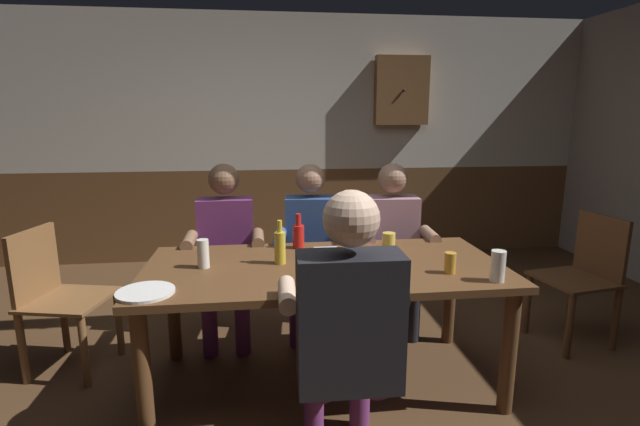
{
  "coord_description": "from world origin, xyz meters",
  "views": [
    {
      "loc": [
        -0.33,
        -2.37,
        1.55
      ],
      "look_at": [
        0.0,
        0.29,
        0.98
      ],
      "focal_mm": 26.16,
      "sensor_mm": 36.0,
      "label": 1
    }
  ],
  "objects_px": {
    "bottle_0": "(298,235)",
    "pint_glass_0": "(364,258)",
    "pint_glass_2": "(498,266)",
    "pint_glass_3": "(203,254)",
    "person_0": "(226,245)",
    "chair_empty_near_left": "(56,295)",
    "person_2": "(393,239)",
    "chair_empty_near_right": "(584,275)",
    "bottle_1": "(280,246)",
    "person_3": "(347,324)",
    "wall_dart_cabinet": "(402,91)",
    "pint_glass_4": "(450,263)",
    "table_candle": "(386,266)",
    "plate_0": "(145,292)",
    "condiment_caddy": "(326,253)",
    "dining_table": "(324,280)",
    "pint_glass_1": "(389,241)",
    "person_1": "(310,242)"
  },
  "relations": [
    {
      "from": "person_2",
      "to": "condiment_caddy",
      "type": "bearing_deg",
      "value": 49.16
    },
    {
      "from": "table_candle",
      "to": "pint_glass_4",
      "type": "distance_m",
      "value": 0.34
    },
    {
      "from": "dining_table",
      "to": "chair_empty_near_left",
      "type": "relative_size",
      "value": 2.26
    },
    {
      "from": "person_3",
      "to": "chair_empty_near_right",
      "type": "xyz_separation_m",
      "value": [
        1.82,
        1.01,
        -0.23
      ]
    },
    {
      "from": "person_2",
      "to": "wall_dart_cabinet",
      "type": "bearing_deg",
      "value": -103.15
    },
    {
      "from": "table_candle",
      "to": "pint_glass_2",
      "type": "bearing_deg",
      "value": -18.69
    },
    {
      "from": "person_1",
      "to": "pint_glass_0",
      "type": "distance_m",
      "value": 0.81
    },
    {
      "from": "pint_glass_3",
      "to": "wall_dart_cabinet",
      "type": "relative_size",
      "value": 0.23
    },
    {
      "from": "person_3",
      "to": "wall_dart_cabinet",
      "type": "height_order",
      "value": "wall_dart_cabinet"
    },
    {
      "from": "plate_0",
      "to": "pint_glass_2",
      "type": "bearing_deg",
      "value": -1.43
    },
    {
      "from": "pint_glass_4",
      "to": "wall_dart_cabinet",
      "type": "relative_size",
      "value": 0.16
    },
    {
      "from": "person_3",
      "to": "chair_empty_near_left",
      "type": "bearing_deg",
      "value": 147.25
    },
    {
      "from": "dining_table",
      "to": "chair_empty_near_right",
      "type": "bearing_deg",
      "value": 9.64
    },
    {
      "from": "wall_dart_cabinet",
      "to": "plate_0",
      "type": "bearing_deg",
      "value": -126.45
    },
    {
      "from": "bottle_0",
      "to": "pint_glass_4",
      "type": "height_order",
      "value": "bottle_0"
    },
    {
      "from": "pint_glass_0",
      "to": "pint_glass_4",
      "type": "xyz_separation_m",
      "value": [
        0.43,
        -0.14,
        0.0
      ]
    },
    {
      "from": "bottle_0",
      "to": "pint_glass_0",
      "type": "height_order",
      "value": "bottle_0"
    },
    {
      "from": "person_1",
      "to": "chair_empty_near_left",
      "type": "height_order",
      "value": "person_1"
    },
    {
      "from": "person_2",
      "to": "pint_glass_4",
      "type": "bearing_deg",
      "value": 97.43
    },
    {
      "from": "chair_empty_near_right",
      "to": "pint_glass_2",
      "type": "xyz_separation_m",
      "value": [
        -1.0,
        -0.67,
        0.33
      ]
    },
    {
      "from": "pint_glass_2",
      "to": "pint_glass_3",
      "type": "bearing_deg",
      "value": 165.11
    },
    {
      "from": "bottle_1",
      "to": "pint_glass_4",
      "type": "distance_m",
      "value": 0.93
    },
    {
      "from": "person_3",
      "to": "bottle_1",
      "type": "xyz_separation_m",
      "value": [
        -0.24,
        0.76,
        0.12
      ]
    },
    {
      "from": "dining_table",
      "to": "pint_glass_1",
      "type": "relative_size",
      "value": 19.45
    },
    {
      "from": "chair_empty_near_left",
      "to": "pint_glass_3",
      "type": "height_order",
      "value": "pint_glass_3"
    },
    {
      "from": "table_candle",
      "to": "bottle_0",
      "type": "bearing_deg",
      "value": 128.11
    },
    {
      "from": "person_0",
      "to": "person_2",
      "type": "height_order",
      "value": "person_0"
    },
    {
      "from": "person_0",
      "to": "chair_empty_near_left",
      "type": "relative_size",
      "value": 1.38
    },
    {
      "from": "pint_glass_3",
      "to": "bottle_1",
      "type": "bearing_deg",
      "value": 3.05
    },
    {
      "from": "chair_empty_near_left",
      "to": "bottle_1",
      "type": "distance_m",
      "value": 1.42
    },
    {
      "from": "person_0",
      "to": "chair_empty_near_left",
      "type": "bearing_deg",
      "value": 17.25
    },
    {
      "from": "table_candle",
      "to": "bottle_1",
      "type": "xyz_separation_m",
      "value": [
        -0.55,
        0.24,
        0.06
      ]
    },
    {
      "from": "person_3",
      "to": "pint_glass_3",
      "type": "bearing_deg",
      "value": 133.09
    },
    {
      "from": "person_2",
      "to": "chair_empty_near_right",
      "type": "bearing_deg",
      "value": 166.77
    },
    {
      "from": "person_3",
      "to": "pint_glass_4",
      "type": "distance_m",
      "value": 0.81
    },
    {
      "from": "dining_table",
      "to": "plate_0",
      "type": "xyz_separation_m",
      "value": [
        -0.89,
        -0.32,
        0.1
      ]
    },
    {
      "from": "bottle_1",
      "to": "pint_glass_1",
      "type": "bearing_deg",
      "value": 16.96
    },
    {
      "from": "wall_dart_cabinet",
      "to": "pint_glass_2",
      "type": "bearing_deg",
      "value": -96.2
    },
    {
      "from": "person_2",
      "to": "pint_glass_1",
      "type": "bearing_deg",
      "value": 75.26
    },
    {
      "from": "chair_empty_near_left",
      "to": "condiment_caddy",
      "type": "bearing_deg",
      "value": 95.14
    },
    {
      "from": "person_0",
      "to": "chair_empty_near_left",
      "type": "xyz_separation_m",
      "value": [
        -0.99,
        -0.33,
        -0.19
      ]
    },
    {
      "from": "bottle_1",
      "to": "pint_glass_0",
      "type": "xyz_separation_m",
      "value": [
        0.45,
        -0.13,
        -0.04
      ]
    },
    {
      "from": "person_1",
      "to": "pint_glass_0",
      "type": "height_order",
      "value": "person_1"
    },
    {
      "from": "person_0",
      "to": "pint_glass_2",
      "type": "relative_size",
      "value": 7.64
    },
    {
      "from": "person_0",
      "to": "condiment_caddy",
      "type": "xyz_separation_m",
      "value": [
        0.63,
        -0.54,
        0.08
      ]
    },
    {
      "from": "pint_glass_0",
      "to": "pint_glass_1",
      "type": "relative_size",
      "value": 1.08
    },
    {
      "from": "person_2",
      "to": "pint_glass_1",
      "type": "height_order",
      "value": "person_2"
    },
    {
      "from": "table_candle",
      "to": "pint_glass_1",
      "type": "bearing_deg",
      "value": 73.18
    },
    {
      "from": "plate_0",
      "to": "condiment_caddy",
      "type": "bearing_deg",
      "value": 26.8
    },
    {
      "from": "wall_dart_cabinet",
      "to": "person_2",
      "type": "bearing_deg",
      "value": -107.48
    }
  ]
}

